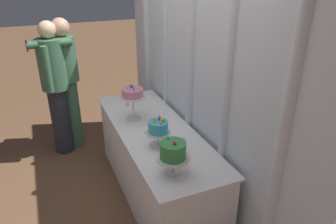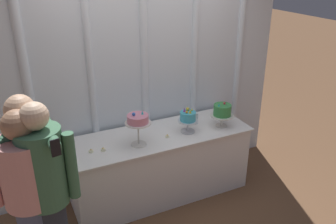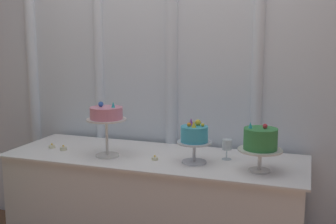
{
  "view_description": "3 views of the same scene",
  "coord_description": "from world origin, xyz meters",
  "px_view_note": "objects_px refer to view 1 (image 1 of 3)",
  "views": [
    {
      "loc": [
        2.6,
        -0.86,
        2.27
      ],
      "look_at": [
        0.09,
        0.21,
        1.0
      ],
      "focal_mm": 33.61,
      "sensor_mm": 36.0,
      "label": 1
    },
    {
      "loc": [
        -1.43,
        -3.09,
        2.62
      ],
      "look_at": [
        0.08,
        0.05,
        1.07
      ],
      "focal_mm": 37.78,
      "sensor_mm": 36.0,
      "label": 2
    },
    {
      "loc": [
        1.0,
        -2.5,
        1.58
      ],
      "look_at": [
        0.07,
        0.21,
        1.08
      ],
      "focal_mm": 44.41,
      "sensor_mm": 36.0,
      "label": 3
    }
  ],
  "objects_px": {
    "wine_glass": "(182,143)",
    "cake_display_leftmost": "(133,95)",
    "cake_table": "(155,162)",
    "guest_girl_blue_dress": "(67,79)",
    "tealight_near_left": "(127,104)",
    "guest_man_dark_suit": "(58,84)",
    "tealight_far_left": "(127,101)",
    "cake_display_rightmost": "(173,152)",
    "tealight_near_right": "(147,132)",
    "cake_display_center": "(158,129)",
    "guest_man_pink_jacket": "(56,85)"
  },
  "relations": [
    {
      "from": "wine_glass",
      "to": "cake_display_leftmost",
      "type": "bearing_deg",
      "value": -166.53
    },
    {
      "from": "cake_table",
      "to": "guest_girl_blue_dress",
      "type": "bearing_deg",
      "value": -154.45
    },
    {
      "from": "tealight_near_left",
      "to": "guest_man_dark_suit",
      "type": "distance_m",
      "value": 1.02
    },
    {
      "from": "cake_table",
      "to": "cake_display_leftmost",
      "type": "height_order",
      "value": "cake_display_leftmost"
    },
    {
      "from": "cake_table",
      "to": "wine_glass",
      "type": "height_order",
      "value": "wine_glass"
    },
    {
      "from": "tealight_far_left",
      "to": "guest_man_dark_suit",
      "type": "relative_size",
      "value": 0.03
    },
    {
      "from": "tealight_near_left",
      "to": "cake_table",
      "type": "bearing_deg",
      "value": 6.99
    },
    {
      "from": "guest_man_dark_suit",
      "to": "cake_display_rightmost",
      "type": "bearing_deg",
      "value": 16.86
    },
    {
      "from": "cake_display_rightmost",
      "to": "tealight_near_right",
      "type": "relative_size",
      "value": 6.84
    },
    {
      "from": "tealight_far_left",
      "to": "tealight_near_right",
      "type": "height_order",
      "value": "tealight_far_left"
    },
    {
      "from": "guest_girl_blue_dress",
      "to": "cake_table",
      "type": "bearing_deg",
      "value": 25.55
    },
    {
      "from": "cake_display_rightmost",
      "to": "wine_glass",
      "type": "height_order",
      "value": "cake_display_rightmost"
    },
    {
      "from": "wine_glass",
      "to": "tealight_near_right",
      "type": "relative_size",
      "value": 3.06
    },
    {
      "from": "wine_glass",
      "to": "guest_man_dark_suit",
      "type": "height_order",
      "value": "guest_man_dark_suit"
    },
    {
      "from": "cake_display_center",
      "to": "tealight_near_right",
      "type": "distance_m",
      "value": 0.31
    },
    {
      "from": "cake_display_leftmost",
      "to": "guest_man_dark_suit",
      "type": "bearing_deg",
      "value": -149.72
    },
    {
      "from": "tealight_near_right",
      "to": "tealight_far_left",
      "type": "bearing_deg",
      "value": 176.89
    },
    {
      "from": "cake_display_rightmost",
      "to": "tealight_far_left",
      "type": "xyz_separation_m",
      "value": [
        -1.52,
        0.07,
        -0.18
      ]
    },
    {
      "from": "cake_table",
      "to": "cake_display_rightmost",
      "type": "height_order",
      "value": "cake_display_rightmost"
    },
    {
      "from": "tealight_near_right",
      "to": "cake_display_rightmost",
      "type": "bearing_deg",
      "value": -2.11
    },
    {
      "from": "wine_glass",
      "to": "cake_table",
      "type": "bearing_deg",
      "value": -172.01
    },
    {
      "from": "cake_display_leftmost",
      "to": "guest_man_pink_jacket",
      "type": "bearing_deg",
      "value": -145.78
    },
    {
      "from": "cake_display_center",
      "to": "cake_display_rightmost",
      "type": "xyz_separation_m",
      "value": [
        0.42,
        -0.04,
        0.01
      ]
    },
    {
      "from": "tealight_near_right",
      "to": "cake_display_center",
      "type": "bearing_deg",
      "value": 4.23
    },
    {
      "from": "cake_display_rightmost",
      "to": "cake_table",
      "type": "bearing_deg",
      "value": 170.49
    },
    {
      "from": "tealight_far_left",
      "to": "guest_girl_blue_dress",
      "type": "bearing_deg",
      "value": -134.4
    },
    {
      "from": "cake_display_rightmost",
      "to": "guest_girl_blue_dress",
      "type": "distance_m",
      "value": 2.18
    },
    {
      "from": "cake_display_leftmost",
      "to": "guest_man_dark_suit",
      "type": "xyz_separation_m",
      "value": [
        -1.12,
        -0.66,
        -0.17
      ]
    },
    {
      "from": "wine_glass",
      "to": "guest_girl_blue_dress",
      "type": "distance_m",
      "value": 2.02
    },
    {
      "from": "tealight_far_left",
      "to": "guest_man_pink_jacket",
      "type": "xyz_separation_m",
      "value": [
        -0.52,
        -0.75,
        0.14
      ]
    },
    {
      "from": "cake_table",
      "to": "wine_glass",
      "type": "bearing_deg",
      "value": 7.99
    },
    {
      "from": "tealight_far_left",
      "to": "guest_man_dark_suit",
      "type": "height_order",
      "value": "guest_man_dark_suit"
    },
    {
      "from": "tealight_far_left",
      "to": "guest_man_dark_suit",
      "type": "xyz_separation_m",
      "value": [
        -0.63,
        -0.72,
        0.1
      ]
    },
    {
      "from": "guest_man_dark_suit",
      "to": "tealight_near_right",
      "type": "bearing_deg",
      "value": 24.82
    },
    {
      "from": "guest_girl_blue_dress",
      "to": "cake_display_center",
      "type": "bearing_deg",
      "value": 18.97
    },
    {
      "from": "cake_display_leftmost",
      "to": "tealight_near_left",
      "type": "xyz_separation_m",
      "value": [
        -0.37,
        0.04,
        -0.26
      ]
    },
    {
      "from": "guest_girl_blue_dress",
      "to": "wine_glass",
      "type": "bearing_deg",
      "value": 21.24
    },
    {
      "from": "tealight_far_left",
      "to": "cake_display_leftmost",
      "type": "bearing_deg",
      "value": -7.79
    },
    {
      "from": "cake_display_rightmost",
      "to": "guest_man_pink_jacket",
      "type": "distance_m",
      "value": 2.15
    },
    {
      "from": "cake_table",
      "to": "tealight_near_left",
      "type": "xyz_separation_m",
      "value": [
        -0.67,
        -0.08,
        0.41
      ]
    },
    {
      "from": "tealight_near_left",
      "to": "guest_girl_blue_dress",
      "type": "height_order",
      "value": "guest_girl_blue_dress"
    },
    {
      "from": "tealight_near_left",
      "to": "tealight_near_right",
      "type": "xyz_separation_m",
      "value": [
        0.72,
        -0.02,
        -0.0
      ]
    },
    {
      "from": "wine_glass",
      "to": "guest_man_pink_jacket",
      "type": "xyz_separation_m",
      "value": [
        -1.8,
        -0.88,
        0.05
      ]
    },
    {
      "from": "tealight_far_left",
      "to": "guest_man_pink_jacket",
      "type": "distance_m",
      "value": 0.92
    },
    {
      "from": "cake_display_rightmost",
      "to": "wine_glass",
      "type": "distance_m",
      "value": 0.32
    },
    {
      "from": "guest_man_dark_suit",
      "to": "guest_girl_blue_dress",
      "type": "bearing_deg",
      "value": 72.98
    },
    {
      "from": "guest_man_pink_jacket",
      "to": "guest_man_dark_suit",
      "type": "distance_m",
      "value": 0.12
    },
    {
      "from": "cake_display_rightmost",
      "to": "guest_girl_blue_dress",
      "type": "bearing_deg",
      "value": -165.76
    },
    {
      "from": "tealight_near_right",
      "to": "guest_girl_blue_dress",
      "type": "height_order",
      "value": "guest_girl_blue_dress"
    },
    {
      "from": "cake_display_leftmost",
      "to": "tealight_far_left",
      "type": "distance_m",
      "value": 0.56
    }
  ]
}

